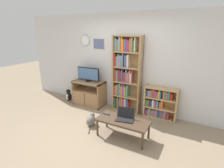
# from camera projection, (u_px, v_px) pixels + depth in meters

# --- Properties ---
(ground_plane) EXTENTS (18.00, 18.00, 0.00)m
(ground_plane) POSITION_uv_depth(u_px,v_px,m) (91.00, 138.00, 3.64)
(ground_plane) COLOR gray
(wall_back) EXTENTS (6.78, 0.09, 2.60)m
(wall_back) POSITION_uv_depth(u_px,v_px,m) (125.00, 63.00, 4.71)
(wall_back) COLOR silver
(wall_back) RESTS_ON ground_plane
(tv_stand) EXTENTS (0.93, 0.47, 0.72)m
(tv_stand) POSITION_uv_depth(u_px,v_px,m) (89.00, 93.00, 5.19)
(tv_stand) COLOR #9E754C
(tv_stand) RESTS_ON ground_plane
(television) EXTENTS (0.72, 0.18, 0.41)m
(television) POSITION_uv_depth(u_px,v_px,m) (88.00, 74.00, 5.07)
(television) COLOR black
(television) RESTS_ON tv_stand
(bookshelf_tall) EXTENTS (0.77, 0.24, 2.04)m
(bookshelf_tall) POSITION_uv_depth(u_px,v_px,m) (125.00, 74.00, 4.63)
(bookshelf_tall) COLOR tan
(bookshelf_tall) RESTS_ON ground_plane
(bookshelf_short) EXTENTS (0.81, 0.25, 0.81)m
(bookshelf_short) POSITION_uv_depth(u_px,v_px,m) (159.00, 103.00, 4.38)
(bookshelf_short) COLOR tan
(bookshelf_short) RESTS_ON ground_plane
(coffee_table) EXTENTS (1.08, 0.48, 0.40)m
(coffee_table) POSITION_uv_depth(u_px,v_px,m) (123.00, 122.00, 3.58)
(coffee_table) COLOR #4C3828
(coffee_table) RESTS_ON ground_plane
(laptop) EXTENTS (0.40, 0.32, 0.23)m
(laptop) POSITION_uv_depth(u_px,v_px,m) (125.00, 117.00, 3.58)
(laptop) COLOR #232326
(laptop) RESTS_ON coffee_table
(remote_near_laptop) EXTENTS (0.16, 0.05, 0.02)m
(remote_near_laptop) POSITION_uv_depth(u_px,v_px,m) (106.00, 114.00, 3.80)
(remote_near_laptop) COLOR #38383A
(remote_near_laptop) RESTS_ON coffee_table
(cat) EXTENTS (0.29, 0.49, 0.29)m
(cat) POSITION_uv_depth(u_px,v_px,m) (91.00, 120.00, 4.10)
(cat) COLOR slate
(cat) RESTS_ON ground_plane
(penguin_figurine) EXTENTS (0.20, 0.18, 0.38)m
(penguin_figurine) POSITION_uv_depth(u_px,v_px,m) (68.00, 95.00, 5.53)
(penguin_figurine) COLOR black
(penguin_figurine) RESTS_ON ground_plane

